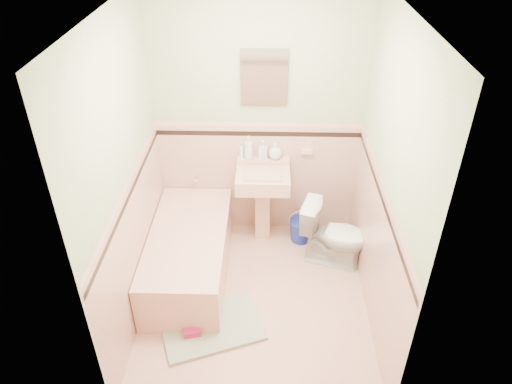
{
  "coord_description": "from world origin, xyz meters",
  "views": [
    {
      "loc": [
        0.09,
        -3.07,
        3.22
      ],
      "look_at": [
        0.0,
        0.25,
        1.0
      ],
      "focal_mm": 33.67,
      "sensor_mm": 36.0,
      "label": 1
    }
  ],
  "objects_px": {
    "medicine_cabinet": "(264,76)",
    "toilet": "(335,235)",
    "bucket": "(301,230)",
    "soap_bottle_right": "(275,151)",
    "sink": "(263,207)",
    "bathtub": "(189,255)",
    "soap_bottle_left": "(249,148)",
    "shoe": "(192,333)",
    "soap_bottle_mid": "(263,150)"
  },
  "relations": [
    {
      "from": "soap_bottle_right",
      "to": "bathtub",
      "type": "bearing_deg",
      "value": -138.3
    },
    {
      "from": "bathtub",
      "to": "shoe",
      "type": "relative_size",
      "value": 10.6
    },
    {
      "from": "toilet",
      "to": "soap_bottle_right",
      "type": "bearing_deg",
      "value": 67.34
    },
    {
      "from": "soap_bottle_mid",
      "to": "shoe",
      "type": "relative_size",
      "value": 1.33
    },
    {
      "from": "soap_bottle_right",
      "to": "toilet",
      "type": "height_order",
      "value": "soap_bottle_right"
    },
    {
      "from": "sink",
      "to": "soap_bottle_left",
      "type": "height_order",
      "value": "soap_bottle_left"
    },
    {
      "from": "shoe",
      "to": "soap_bottle_right",
      "type": "bearing_deg",
      "value": 51.85
    },
    {
      "from": "bathtub",
      "to": "soap_bottle_mid",
      "type": "relative_size",
      "value": 7.95
    },
    {
      "from": "bucket",
      "to": "medicine_cabinet",
      "type": "bearing_deg",
      "value": 152.31
    },
    {
      "from": "sink",
      "to": "soap_bottle_left",
      "type": "xyz_separation_m",
      "value": [
        -0.14,
        0.18,
        0.58
      ]
    },
    {
      "from": "toilet",
      "to": "soap_bottle_left",
      "type": "bearing_deg",
      "value": 77.3
    },
    {
      "from": "soap_bottle_left",
      "to": "shoe",
      "type": "distance_m",
      "value": 1.8
    },
    {
      "from": "bathtub",
      "to": "soap_bottle_right",
      "type": "bearing_deg",
      "value": 41.7
    },
    {
      "from": "bathtub",
      "to": "soap_bottle_left",
      "type": "height_order",
      "value": "soap_bottle_left"
    },
    {
      "from": "sink",
      "to": "shoe",
      "type": "relative_size",
      "value": 5.78
    },
    {
      "from": "sink",
      "to": "toilet",
      "type": "relative_size",
      "value": 1.26
    },
    {
      "from": "toilet",
      "to": "bucket",
      "type": "height_order",
      "value": "toilet"
    },
    {
      "from": "bathtub",
      "to": "soap_bottle_left",
      "type": "distance_m",
      "value": 1.17
    },
    {
      "from": "soap_bottle_right",
      "to": "shoe",
      "type": "distance_m",
      "value": 1.87
    },
    {
      "from": "shoe",
      "to": "toilet",
      "type": "bearing_deg",
      "value": 24.51
    },
    {
      "from": "medicine_cabinet",
      "to": "soap_bottle_left",
      "type": "relative_size",
      "value": 1.98
    },
    {
      "from": "bathtub",
      "to": "toilet",
      "type": "xyz_separation_m",
      "value": [
        1.38,
        0.21,
        0.1
      ]
    },
    {
      "from": "bathtub",
      "to": "sink",
      "type": "relative_size",
      "value": 1.83
    },
    {
      "from": "soap_bottle_mid",
      "to": "toilet",
      "type": "distance_m",
      "value": 1.07
    },
    {
      "from": "sink",
      "to": "toilet",
      "type": "bearing_deg",
      "value": -24.38
    },
    {
      "from": "soap_bottle_left",
      "to": "soap_bottle_right",
      "type": "distance_m",
      "value": 0.26
    },
    {
      "from": "soap_bottle_right",
      "to": "shoe",
      "type": "height_order",
      "value": "soap_bottle_right"
    },
    {
      "from": "sink",
      "to": "bucket",
      "type": "xyz_separation_m",
      "value": [
        0.4,
        0.0,
        -0.28
      ]
    },
    {
      "from": "medicine_cabinet",
      "to": "soap_bottle_left",
      "type": "bearing_deg",
      "value": -168.22
    },
    {
      "from": "soap_bottle_left",
      "to": "shoe",
      "type": "relative_size",
      "value": 1.66
    },
    {
      "from": "soap_bottle_left",
      "to": "toilet",
      "type": "xyz_separation_m",
      "value": [
        0.84,
        -0.5,
        -0.67
      ]
    },
    {
      "from": "medicine_cabinet",
      "to": "soap_bottle_mid",
      "type": "relative_size",
      "value": 2.48
    },
    {
      "from": "bathtub",
      "to": "soap_bottle_mid",
      "type": "xyz_separation_m",
      "value": [
        0.68,
        0.71,
        0.74
      ]
    },
    {
      "from": "bathtub",
      "to": "shoe",
      "type": "distance_m",
      "value": 0.81
    },
    {
      "from": "bathtub",
      "to": "soap_bottle_left",
      "type": "relative_size",
      "value": 6.37
    },
    {
      "from": "medicine_cabinet",
      "to": "toilet",
      "type": "xyz_separation_m",
      "value": [
        0.7,
        -0.53,
        -1.37
      ]
    },
    {
      "from": "soap_bottle_left",
      "to": "medicine_cabinet",
      "type": "bearing_deg",
      "value": 11.78
    },
    {
      "from": "soap_bottle_mid",
      "to": "bucket",
      "type": "xyz_separation_m",
      "value": [
        0.4,
        -0.18,
        -0.84
      ]
    },
    {
      "from": "bucket",
      "to": "soap_bottle_mid",
      "type": "bearing_deg",
      "value": 155.93
    },
    {
      "from": "bathtub",
      "to": "soap_bottle_mid",
      "type": "bearing_deg",
      "value": 46.35
    },
    {
      "from": "toilet",
      "to": "medicine_cabinet",
      "type": "bearing_deg",
      "value": 70.81
    },
    {
      "from": "sink",
      "to": "soap_bottle_mid",
      "type": "height_order",
      "value": "soap_bottle_mid"
    },
    {
      "from": "bathtub",
      "to": "bucket",
      "type": "height_order",
      "value": "bathtub"
    },
    {
      "from": "shoe",
      "to": "sink",
      "type": "bearing_deg",
      "value": 53.15
    },
    {
      "from": "medicine_cabinet",
      "to": "shoe",
      "type": "bearing_deg",
      "value": -110.15
    },
    {
      "from": "bathtub",
      "to": "soap_bottle_left",
      "type": "xyz_separation_m",
      "value": [
        0.54,
        0.71,
        0.77
      ]
    },
    {
      "from": "sink",
      "to": "bathtub",
      "type": "bearing_deg",
      "value": -142.07
    },
    {
      "from": "bucket",
      "to": "soap_bottle_right",
      "type": "bearing_deg",
      "value": 147.56
    },
    {
      "from": "soap_bottle_mid",
      "to": "bucket",
      "type": "height_order",
      "value": "soap_bottle_mid"
    },
    {
      "from": "sink",
      "to": "soap_bottle_mid",
      "type": "xyz_separation_m",
      "value": [
        -0.0,
        0.18,
        0.56
      ]
    }
  ]
}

